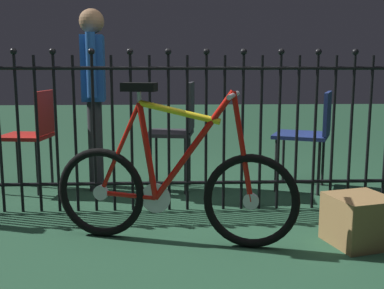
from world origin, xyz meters
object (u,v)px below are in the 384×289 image
bicycle (173,188)px  chair_navy (311,129)px  chair_charcoal (179,125)px  person_visitor (94,85)px  chair_red (34,130)px  display_crate (359,220)px

bicycle → chair_navy: bicycle is taller
chair_charcoal → person_visitor: size_ratio=0.60×
chair_red → person_visitor: 0.61m
bicycle → person_visitor: bearing=116.9°
chair_navy → person_visitor: 1.84m
chair_red → display_crate: (2.23, -1.31, -0.37)m
person_visitor → chair_navy: bearing=-3.7°
chair_navy → chair_red: bearing=178.4°
bicycle → person_visitor: size_ratio=0.95×
chair_red → display_crate: size_ratio=2.55×
chair_charcoal → person_visitor: 0.78m
bicycle → chair_navy: size_ratio=1.73×
bicycle → display_crate: (1.09, -0.09, -0.18)m
bicycle → chair_charcoal: (0.06, 1.20, 0.22)m
chair_navy → display_crate: bearing=-93.2°
chair_charcoal → display_crate: 1.70m
bicycle → chair_navy: (1.16, 1.16, 0.18)m
display_crate → chair_navy: bearing=86.8°
bicycle → chair_red: bicycle is taller
person_visitor → display_crate: person_visitor is taller
chair_red → person_visitor: bearing=6.1°
chair_navy → chair_red: size_ratio=0.99×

